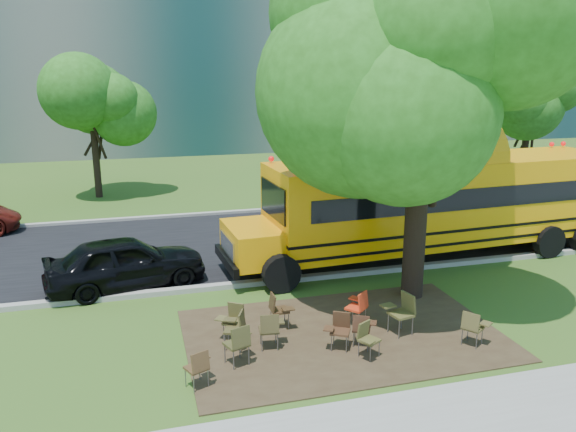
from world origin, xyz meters
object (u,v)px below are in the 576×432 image
object	(u,v)px
chair_4	(362,327)
school_bus	(443,201)
chair_1	(270,327)
chair_11	(359,305)
black_car	(126,262)
main_tree	(424,77)
chair_2	(239,341)
chair_0	(199,365)
chair_3	(339,327)
chair_6	(402,309)
chair_5	(367,337)
chair_9	(233,318)
chair_10	(278,307)
chair_8	(237,326)
chair_7	(473,325)

from	to	relation	value
chair_4	school_bus	bearing A→B (deg)	74.79
school_bus	chair_1	world-z (taller)	school_bus
chair_11	black_car	xyz separation A→B (m)	(-5.20, 3.94, 0.19)
main_tree	chair_2	distance (m)	7.55
chair_0	chair_3	world-z (taller)	chair_3
chair_3	chair_6	bearing A→B (deg)	-141.02
chair_4	black_car	xyz separation A→B (m)	(-4.88, 4.93, 0.25)
main_tree	chair_0	world-z (taller)	main_tree
chair_1	chair_5	size ratio (longest dim) A/B	1.11
chair_4	chair_9	xyz separation A→B (m)	(-2.61, 1.12, 0.03)
chair_3	chair_10	bearing A→B (deg)	-22.93
chair_9	chair_3	bearing A→B (deg)	-172.51
chair_2	black_car	world-z (taller)	black_car
chair_2	chair_8	xyz separation A→B (m)	(0.09, 0.74, -0.03)
chair_0	chair_1	distance (m)	1.98
chair_1	chair_3	xyz separation A→B (m)	(1.43, -0.34, -0.02)
school_bus	main_tree	bearing A→B (deg)	-134.59
chair_5	chair_11	size ratio (longest dim) A/B	0.89
chair_5	chair_7	size ratio (longest dim) A/B	0.94
chair_9	school_bus	bearing A→B (deg)	-117.47
chair_3	chair_5	world-z (taller)	chair_3
chair_1	black_car	size ratio (longest dim) A/B	0.20
chair_9	main_tree	bearing A→B (deg)	-132.72
chair_2	chair_5	distance (m)	2.63
school_bus	chair_8	bearing A→B (deg)	-152.63
chair_3	chair_9	size ratio (longest dim) A/B	0.99
chair_7	chair_11	size ratio (longest dim) A/B	0.95
chair_10	black_car	world-z (taller)	black_car
chair_0	chair_10	distance (m)	2.90
main_tree	chair_2	bearing A→B (deg)	-155.05
chair_3	chair_8	distance (m)	2.19
chair_3	black_car	xyz separation A→B (m)	(-4.38, 4.88, 0.22)
chair_4	chair_9	size ratio (longest dim) A/B	0.94
chair_2	chair_4	bearing A→B (deg)	-18.41
chair_6	chair_9	bearing A→B (deg)	65.21
chair_7	chair_11	world-z (taller)	chair_11
chair_4	chair_10	world-z (taller)	chair_10
chair_8	black_car	distance (m)	4.85
chair_8	chair_1	bearing A→B (deg)	-87.56
black_car	school_bus	bearing A→B (deg)	-100.36
chair_1	chair_11	bearing A→B (deg)	21.91
main_tree	chair_5	distance (m)	6.33
chair_0	black_car	distance (m)	5.79
chair_1	chair_5	bearing A→B (deg)	-17.65
main_tree	chair_11	size ratio (longest dim) A/B	10.72
chair_4	chair_5	bearing A→B (deg)	-72.94
chair_2	chair_6	distance (m)	3.82
chair_1	chair_9	xyz separation A→B (m)	(-0.67, 0.72, -0.02)
main_tree	black_car	bearing A→B (deg)	159.79
chair_3	chair_8	bearing A→B (deg)	13.03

